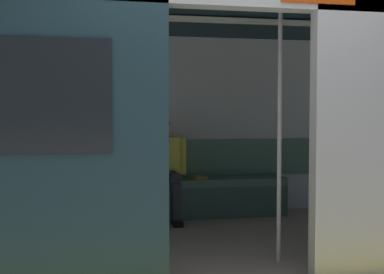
{
  "coord_description": "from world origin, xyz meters",
  "views": [
    {
      "loc": [
        1.06,
        3.49,
        1.25
      ],
      "look_at": [
        0.09,
        -1.35,
        1.02
      ],
      "focal_mm": 47.48,
      "sensor_mm": 36.0,
      "label": 1
    }
  ],
  "objects": [
    {
      "name": "bench_seat",
      "position": [
        0.0,
        -2.4,
        0.36
      ],
      "size": [
        2.54,
        0.44,
        0.47
      ],
      "color": "#4C7566",
      "rests_on": "ground_plane"
    },
    {
      "name": "handbag",
      "position": [
        0.69,
        -2.44,
        0.55
      ],
      "size": [
        0.26,
        0.15,
        0.17
      ],
      "color": "maroon",
      "rests_on": "bench_seat"
    },
    {
      "name": "person_seated",
      "position": [
        0.23,
        -2.35,
        0.68
      ],
      "size": [
        0.55,
        0.68,
        1.19
      ],
      "color": "#D8CC4C",
      "rests_on": "ground_plane"
    },
    {
      "name": "train_car",
      "position": [
        0.08,
        -1.3,
        1.55
      ],
      "size": [
        6.4,
        2.92,
        2.31
      ],
      "color": "silver",
      "rests_on": "ground_plane"
    },
    {
      "name": "book",
      "position": [
        -0.2,
        -2.45,
        0.48
      ],
      "size": [
        0.21,
        0.25,
        0.03
      ],
      "primitive_type": "cube",
      "rotation": [
        0.0,
        0.0,
        0.31
      ],
      "color": "gold",
      "rests_on": "bench_seat"
    },
    {
      "name": "grab_pole_far",
      "position": [
        -0.48,
        -0.49,
        1.08
      ],
      "size": [
        0.04,
        0.04,
        2.17
      ],
      "primitive_type": "cylinder",
      "color": "silver",
      "rests_on": "ground_plane"
    },
    {
      "name": "grab_pole_door",
      "position": [
        0.48,
        -0.49,
        1.08
      ],
      "size": [
        0.04,
        0.04,
        2.17
      ],
      "primitive_type": "cylinder",
      "color": "silver",
      "rests_on": "ground_plane"
    }
  ]
}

